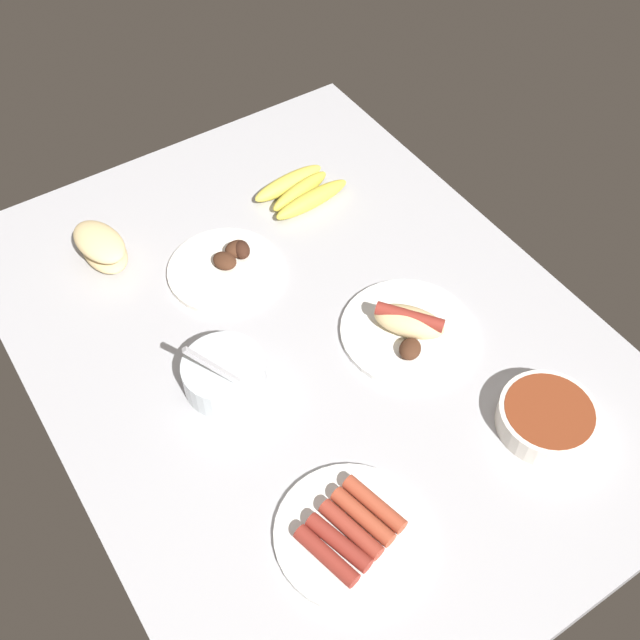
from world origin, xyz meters
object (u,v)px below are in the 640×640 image
(plate_grilled_meat, at_px, (227,266))
(plate_hotdog_assembled, at_px, (408,328))
(plate_sausages, at_px, (351,532))
(banana_bunch, at_px, (300,191))
(bowl_coleslaw, at_px, (224,373))
(bowl_chili, at_px, (547,417))
(bread_stack, at_px, (102,246))

(plate_grilled_meat, distance_m, plate_hotdog_assembled, 0.36)
(plate_sausages, xyz_separation_m, banana_bunch, (-0.64, 0.32, 0.01))
(bowl_coleslaw, height_order, plate_hotdog_assembled, bowl_coleslaw)
(plate_grilled_meat, bearing_deg, plate_hotdog_assembled, 31.61)
(plate_sausages, distance_m, plate_hotdog_assembled, 0.38)
(plate_sausages, relative_size, banana_bunch, 1.19)
(plate_grilled_meat, height_order, bowl_chili, bowl_chili)
(bowl_chili, xyz_separation_m, bread_stack, (-0.71, -0.44, 0.01))
(bowl_chili, bearing_deg, banana_bunch, -176.74)
(plate_grilled_meat, height_order, bowl_coleslaw, bowl_coleslaw)
(bowl_coleslaw, relative_size, bowl_chili, 0.99)
(plate_sausages, height_order, bread_stack, bread_stack)
(banana_bunch, distance_m, bowl_chili, 0.66)
(bowl_chili, relative_size, bread_stack, 1.07)
(plate_grilled_meat, height_order, bread_stack, bread_stack)
(bowl_coleslaw, distance_m, bread_stack, 0.37)
(bowl_coleslaw, xyz_separation_m, bread_stack, (-0.37, -0.05, 0.01))
(plate_sausages, xyz_separation_m, plate_hotdog_assembled, (-0.25, 0.29, 0.01))
(plate_grilled_meat, xyz_separation_m, bowl_coleslaw, (0.22, -0.13, 0.02))
(banana_bunch, xyz_separation_m, bowl_chili, (0.66, 0.04, 0.01))
(bowl_chili, bearing_deg, bread_stack, -148.67)
(plate_hotdog_assembled, bearing_deg, plate_sausages, -49.69)
(plate_sausages, height_order, bowl_chili, bowl_chili)
(plate_grilled_meat, xyz_separation_m, bowl_chili, (0.57, 0.26, 0.01))
(plate_sausages, height_order, banana_bunch, banana_bunch)
(plate_grilled_meat, distance_m, plate_sausages, 0.56)
(bowl_coleslaw, height_order, plate_sausages, bowl_coleslaw)
(banana_bunch, height_order, bread_stack, bread_stack)
(plate_grilled_meat, distance_m, bowl_chili, 0.62)
(plate_grilled_meat, distance_m, banana_bunch, 0.24)
(bread_stack, bearing_deg, plate_hotdog_assembled, 39.03)
(bowl_coleslaw, distance_m, plate_sausages, 0.33)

